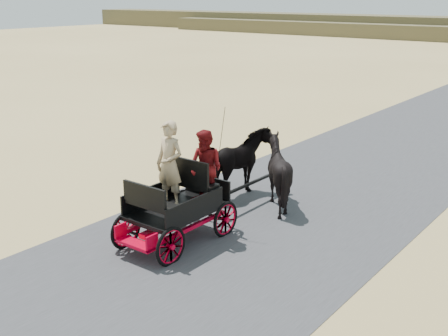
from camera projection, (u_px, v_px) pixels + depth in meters
The scene contains 8 objects.
ground at pixel (144, 289), 9.82m from camera, with size 140.00×140.00×0.00m, color tan.
road at pixel (144, 288), 9.82m from camera, with size 6.00×140.00×0.01m, color #38383A.
ridge_near at pixel (306, 28), 70.91m from camera, with size 40.00×4.00×1.60m, color brown.
carriage at pixel (177, 225), 11.62m from camera, with size 1.30×2.40×0.72m, color black, non-canonical shape.
horse_left at pixel (241, 164), 14.06m from camera, with size 0.91×2.01×1.70m, color black.
horse_right at pixel (278, 172), 13.42m from camera, with size 1.37×1.54×1.70m, color black.
driver_man at pixel (170, 164), 11.40m from camera, with size 0.66×0.43×1.80m, color tan.
passenger_woman at pixel (206, 168), 11.56m from camera, with size 0.77×0.60×1.58m, color #660C0F.
Camera 1 is at (6.46, -6.06, 4.94)m, focal length 45.00 mm.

